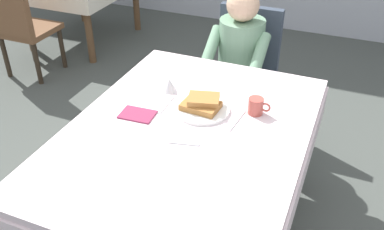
% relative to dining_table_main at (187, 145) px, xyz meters
% --- Properties ---
extents(dining_table_main, '(1.12, 1.52, 0.74)m').
position_rel_dining_table_main_xyz_m(dining_table_main, '(0.00, 0.00, 0.00)').
color(dining_table_main, silver).
rests_on(dining_table_main, ground).
extents(chair_diner, '(0.44, 0.45, 0.93)m').
position_rel_dining_table_main_xyz_m(chair_diner, '(-0.05, 1.17, -0.12)').
color(chair_diner, '#384251').
rests_on(chair_diner, ground).
extents(diner_person, '(0.40, 0.43, 1.12)m').
position_rel_dining_table_main_xyz_m(diner_person, '(-0.05, 1.01, 0.02)').
color(diner_person, gray).
rests_on(diner_person, ground).
extents(plate_breakfast, '(0.28, 0.28, 0.02)m').
position_rel_dining_table_main_xyz_m(plate_breakfast, '(0.01, 0.18, 0.10)').
color(plate_breakfast, white).
rests_on(plate_breakfast, dining_table_main).
extents(breakfast_stack, '(0.20, 0.17, 0.06)m').
position_rel_dining_table_main_xyz_m(breakfast_stack, '(0.00, 0.18, 0.13)').
color(breakfast_stack, '#A36B33').
rests_on(breakfast_stack, plate_breakfast).
extents(cup_coffee, '(0.11, 0.08, 0.08)m').
position_rel_dining_table_main_xyz_m(cup_coffee, '(0.26, 0.26, 0.13)').
color(cup_coffee, '#B24C42').
rests_on(cup_coffee, dining_table_main).
extents(syrup_pitcher, '(0.08, 0.08, 0.07)m').
position_rel_dining_table_main_xyz_m(syrup_pitcher, '(-0.23, 0.30, 0.13)').
color(syrup_pitcher, silver).
rests_on(syrup_pitcher, dining_table_main).
extents(fork_left_of_plate, '(0.02, 0.18, 0.00)m').
position_rel_dining_table_main_xyz_m(fork_left_of_plate, '(-0.18, 0.16, 0.09)').
color(fork_left_of_plate, silver).
rests_on(fork_left_of_plate, dining_table_main).
extents(knife_right_of_plate, '(0.03, 0.20, 0.00)m').
position_rel_dining_table_main_xyz_m(knife_right_of_plate, '(0.20, 0.16, 0.09)').
color(knife_right_of_plate, silver).
rests_on(knife_right_of_plate, dining_table_main).
extents(spoon_near_edge, '(0.15, 0.05, 0.00)m').
position_rel_dining_table_main_xyz_m(spoon_near_edge, '(0.03, -0.11, 0.09)').
color(spoon_near_edge, silver).
rests_on(spoon_near_edge, dining_table_main).
extents(napkin_folded, '(0.18, 0.13, 0.01)m').
position_rel_dining_table_main_xyz_m(napkin_folded, '(-0.28, 0.02, 0.09)').
color(napkin_folded, '#8C2D4C').
rests_on(napkin_folded, dining_table_main).
extents(background_chair_empty, '(0.44, 0.45, 0.93)m').
position_rel_dining_table_main_xyz_m(background_chair_empty, '(-2.12, 1.23, -0.12)').
color(background_chair_empty, brown).
rests_on(background_chair_empty, ground).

